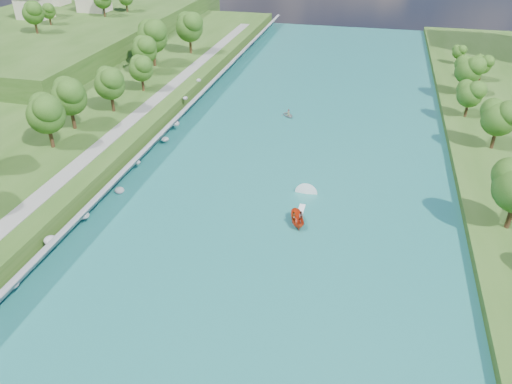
# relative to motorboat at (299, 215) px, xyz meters

# --- Properties ---
(ground) EXTENTS (260.00, 260.00, 0.00)m
(ground) POSITION_rel_motorboat_xyz_m (-4.06, -11.03, -0.84)
(ground) COLOR #2D5119
(ground) RESTS_ON ground
(river_water) EXTENTS (55.00, 240.00, 0.10)m
(river_water) POSITION_rel_motorboat_xyz_m (-4.06, 8.97, -0.79)
(river_water) COLOR #1A6361
(river_water) RESTS_ON ground
(berm_west) EXTENTS (45.00, 240.00, 3.50)m
(berm_west) POSITION_rel_motorboat_xyz_m (-54.06, 8.97, 0.91)
(berm_west) COLOR #2D5119
(berm_west) RESTS_ON ground
(ridge_west) EXTENTS (60.00, 120.00, 9.00)m
(ridge_west) POSITION_rel_motorboat_xyz_m (-86.56, 83.97, 3.66)
(ridge_west) COLOR #2D5119
(ridge_west) RESTS_ON ground
(riprap_bank) EXTENTS (4.30, 236.00, 4.26)m
(riprap_bank) POSITION_rel_motorboat_xyz_m (-29.91, 8.28, 0.96)
(riprap_bank) COLOR slate
(riprap_bank) RESTS_ON ground
(riverside_path) EXTENTS (3.00, 200.00, 0.10)m
(riverside_path) POSITION_rel_motorboat_xyz_m (-36.56, 8.97, 2.71)
(riverside_path) COLOR gray
(riverside_path) RESTS_ON berm_west
(trees_west) EXTENTS (15.83, 153.18, 13.77)m
(trees_west) POSITION_rel_motorboat_xyz_m (-44.89, -1.47, 8.60)
(trees_west) COLOR #1E4A13
(trees_west) RESTS_ON berm_west
(trees_ridge) EXTENTS (17.47, 38.34, 9.96)m
(trees_ridge) POSITION_rel_motorboat_xyz_m (-77.74, 75.38, 12.77)
(trees_ridge) COLOR #1E4A13
(trees_ridge) RESTS_ON ridge_west
(motorboat) EXTENTS (3.60, 19.14, 2.17)m
(motorboat) POSITION_rel_motorboat_xyz_m (0.00, 0.00, 0.00)
(motorboat) COLOR red
(motorboat) RESTS_ON river_water
(raft) EXTENTS (3.78, 3.96, 1.61)m
(raft) POSITION_rel_motorboat_xyz_m (-8.62, 38.85, -0.36)
(raft) COLOR gray
(raft) RESTS_ON river_water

